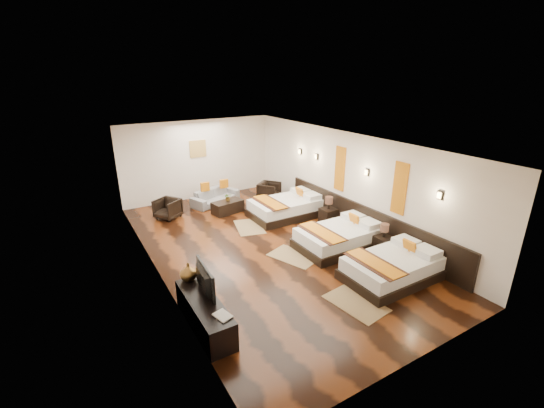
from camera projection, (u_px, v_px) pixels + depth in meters
floor at (264, 247)px, 9.65m from camera, size 5.50×9.50×0.01m
ceiling at (263, 142)px, 8.68m from camera, size 5.50×9.50×0.01m
back_wall at (198, 160)px, 13.00m from camera, size 5.50×0.01×2.80m
left_wall at (153, 218)px, 7.85m from camera, size 0.01×9.50×2.80m
right_wall at (347, 181)px, 10.49m from camera, size 0.01×9.50×2.80m
headboard_panel at (362, 221)px, 10.15m from camera, size 0.08×6.60×0.90m
bed_near at (393, 267)px, 8.09m from camera, size 2.15×1.35×0.82m
bed_mid at (339, 237)px, 9.55m from camera, size 2.19×1.38×0.84m
bed_far at (287, 207)px, 11.61m from camera, size 2.26×1.42×0.86m
nightstand_a at (383, 243)px, 9.25m from camera, size 0.40×0.40×0.79m
nightstand_b at (328, 214)px, 11.01m from camera, size 0.44×0.44×0.86m
jute_mat_near at (356, 303)px, 7.29m from camera, size 0.90×1.29×0.01m
jute_mat_mid at (294, 256)px, 9.13m from camera, size 1.13×1.39×0.01m
jute_mat_far at (249, 227)px, 10.86m from camera, size 1.03×1.35×0.01m
tv_console at (205, 313)px, 6.56m from camera, size 0.50×1.80×0.55m
tv at (201, 280)px, 6.59m from camera, size 0.18×0.95×0.54m
book at (217, 319)px, 5.96m from camera, size 0.30×0.36×0.03m
figurine at (188, 272)px, 7.04m from camera, size 0.42×0.42×0.36m
sofa at (215, 196)px, 12.73m from camera, size 1.90×1.27×0.52m
armchair_left at (168, 209)px, 11.43m from camera, size 0.94×0.94×0.63m
armchair_right at (269, 191)px, 13.04m from camera, size 0.99×0.99×0.65m
coffee_table at (228, 207)px, 11.90m from camera, size 1.07×0.67×0.40m
table_plant at (228, 197)px, 11.82m from camera, size 0.24×0.21×0.26m
orange_panel_a at (400, 188)px, 8.84m from camera, size 0.04×0.40×1.30m
orange_panel_b at (340, 169)px, 10.62m from camera, size 0.04×0.40×1.30m
sconce_near at (440, 195)px, 7.89m from camera, size 0.07×0.12×0.18m
sconce_mid at (367, 172)px, 9.66m from camera, size 0.07×0.12×0.18m
sconce_far at (316, 157)px, 11.44m from camera, size 0.07×0.12×0.18m
sconce_lounge at (300, 151)px, 12.17m from camera, size 0.07×0.12×0.18m
gold_artwork at (198, 149)px, 12.85m from camera, size 0.60×0.04×0.60m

